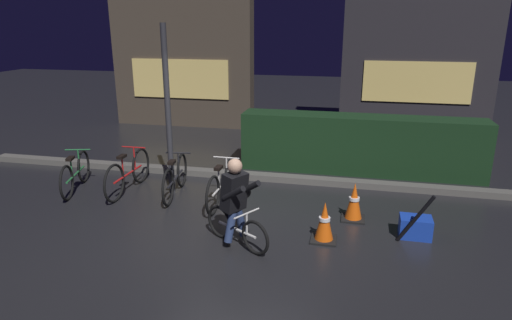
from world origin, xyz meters
TOP-DOWN VIEW (x-y plane):
  - ground_plane at (0.00, 0.00)m, footprint 40.00×40.00m
  - sidewalk_curb at (0.00, 2.20)m, footprint 12.00×0.24m
  - hedge_row at (1.80, 3.10)m, footprint 4.80×0.70m
  - storefront_left at (-3.30, 6.50)m, footprint 4.13×0.54m
  - storefront_right at (3.23, 7.20)m, footprint 4.05×0.54m
  - street_post at (-1.49, 1.20)m, footprint 0.10×0.10m
  - parked_bike_leftmost at (-3.22, 0.89)m, footprint 0.52×1.50m
  - parked_bike_left_mid at (-2.26, 1.05)m, footprint 0.46×1.67m
  - parked_bike_center_left at (-1.36, 1.07)m, footprint 0.46×1.55m
  - parked_bike_center_right at (-0.45, 0.89)m, footprint 0.46×1.61m
  - traffic_cone_near at (1.34, -0.10)m, footprint 0.36×0.36m
  - traffic_cone_far at (1.73, 0.71)m, footprint 0.36×0.36m
  - blue_crate at (2.60, 0.30)m, footprint 0.44×0.33m
  - cyclist at (0.17, -0.48)m, footprint 1.04×0.70m
  - closed_umbrella at (2.55, 0.05)m, footprint 0.45×0.20m

SIDE VIEW (x-z plane):
  - ground_plane at x=0.00m, z-range 0.00..0.00m
  - sidewalk_curb at x=0.00m, z-range 0.00..0.12m
  - blue_crate at x=2.60m, z-range 0.00..0.30m
  - traffic_cone_near at x=1.34m, z-range -0.01..0.57m
  - traffic_cone_far at x=1.73m, z-range -0.01..0.59m
  - parked_bike_leftmost at x=-3.22m, z-range -0.03..0.68m
  - parked_bike_center_left at x=-1.36m, z-range -0.03..0.69m
  - parked_bike_center_right at x=-0.45m, z-range -0.03..0.71m
  - parked_bike_left_mid at x=-2.26m, z-range -0.04..0.73m
  - closed_umbrella at x=2.55m, z-range 0.00..0.77m
  - hedge_row at x=1.80m, z-range 0.00..1.17m
  - cyclist at x=0.17m, z-range 0.01..1.25m
  - street_post at x=-1.49m, z-range 0.00..2.94m
  - storefront_right at x=3.23m, z-range -0.01..4.00m
  - storefront_left at x=-3.30m, z-range -0.01..4.93m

